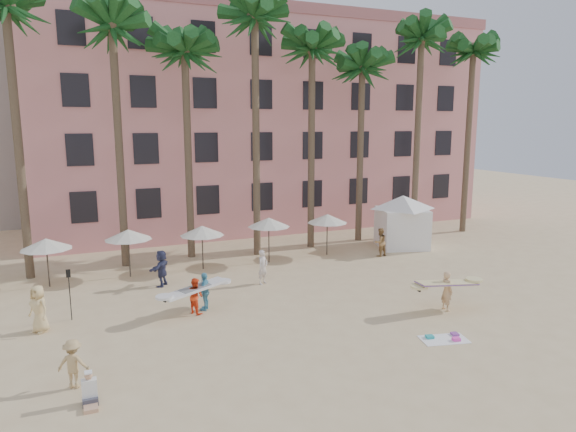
{
  "coord_description": "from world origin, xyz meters",
  "views": [
    {
      "loc": [
        -7.56,
        -15.5,
        8.24
      ],
      "look_at": [
        1.53,
        6.0,
        4.0
      ],
      "focal_mm": 32.0,
      "sensor_mm": 36.0,
      "label": 1
    }
  ],
  "objects_px": {
    "cabana": "(402,217)",
    "carrier_white": "(195,294)",
    "carrier_yellow": "(447,288)",
    "pink_hotel": "(255,126)"
  },
  "relations": [
    {
      "from": "carrier_yellow",
      "to": "carrier_white",
      "type": "height_order",
      "value": "carrier_yellow"
    },
    {
      "from": "pink_hotel",
      "to": "carrier_yellow",
      "type": "height_order",
      "value": "pink_hotel"
    },
    {
      "from": "pink_hotel",
      "to": "carrier_white",
      "type": "distance_m",
      "value": 23.6
    },
    {
      "from": "pink_hotel",
      "to": "carrier_yellow",
      "type": "relative_size",
      "value": 11.82
    },
    {
      "from": "pink_hotel",
      "to": "carrier_white",
      "type": "xyz_separation_m",
      "value": [
        -9.95,
        -20.17,
        -7.13
      ]
    },
    {
      "from": "cabana",
      "to": "carrier_white",
      "type": "bearing_deg",
      "value": -156.56
    },
    {
      "from": "cabana",
      "to": "pink_hotel",
      "type": "bearing_deg",
      "value": 112.74
    },
    {
      "from": "carrier_white",
      "to": "cabana",
      "type": "bearing_deg",
      "value": 23.44
    },
    {
      "from": "cabana",
      "to": "carrier_white",
      "type": "relative_size",
      "value": 1.8
    },
    {
      "from": "pink_hotel",
      "to": "carrier_yellow",
      "type": "xyz_separation_m",
      "value": [
        0.44,
        -24.16,
        -6.99
      ]
    }
  ]
}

